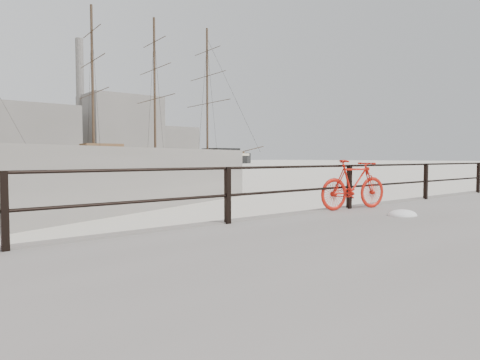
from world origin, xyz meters
TOP-DOWN VIEW (x-y plane):
  - ground at (0.00, 0.00)m, footprint 400.00×400.00m
  - guardrail at (0.00, -0.15)m, footprint 28.00×0.10m
  - bicycle at (-3.52, -0.28)m, footprint 1.87×0.63m
  - barque_black at (36.61, 84.14)m, footprint 63.97×24.54m
  - industrial_west at (20.00, 140.00)m, footprint 32.00×18.00m
  - industrial_mid at (55.00, 145.00)m, footprint 26.00×20.00m
  - industrial_east at (78.00, 150.00)m, footprint 20.00×16.00m
  - smokestack at (42.00, 150.00)m, footprint 2.80×2.80m

SIDE VIEW (x-z plane):
  - ground at x=0.00m, z-range 0.00..0.00m
  - barque_black at x=36.61m, z-range -17.66..17.66m
  - guardrail at x=0.00m, z-range 0.35..1.35m
  - bicycle at x=-3.52m, z-range 0.35..1.47m
  - industrial_east at x=78.00m, z-range 0.00..14.00m
  - industrial_west at x=20.00m, z-range 0.00..18.00m
  - industrial_mid at x=55.00m, z-range 0.00..24.00m
  - smokestack at x=42.00m, z-range 0.00..44.00m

